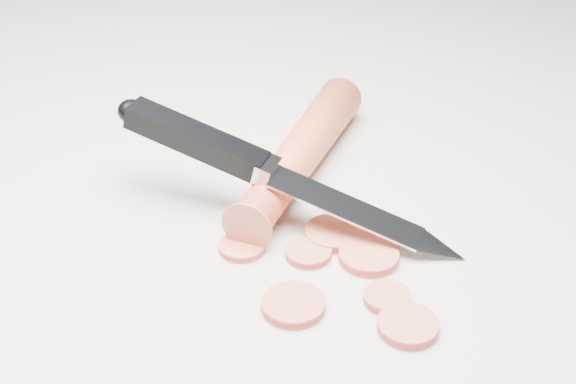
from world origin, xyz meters
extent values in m
plane|color=beige|center=(0.00, 0.00, 0.00)|extent=(2.40, 2.40, 0.00)
cylinder|color=#DC5027|center=(0.01, 0.07, 0.02)|extent=(0.14, 0.19, 0.03)
cylinder|color=#D5603E|center=(-0.01, -0.03, 0.00)|extent=(0.03, 0.03, 0.01)
cylinder|color=#D5603E|center=(-0.03, -0.08, 0.00)|extent=(0.04, 0.04, 0.01)
cylinder|color=#D5603E|center=(0.03, -0.04, 0.00)|extent=(0.04, 0.04, 0.01)
cylinder|color=#D5603E|center=(0.03, -0.11, 0.00)|extent=(0.04, 0.04, 0.01)
cylinder|color=#D5603E|center=(0.01, -0.01, 0.00)|extent=(0.04, 0.04, 0.01)
cylinder|color=#D5603E|center=(-0.05, -0.01, 0.00)|extent=(0.03, 0.03, 0.01)
cylinder|color=#D5603E|center=(0.03, -0.09, 0.00)|extent=(0.03, 0.03, 0.01)
cylinder|color=#D5603E|center=(0.04, -0.03, 0.00)|extent=(0.03, 0.03, 0.01)
camera|label=1|loc=(-0.11, -0.44, 0.33)|focal=50.00mm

